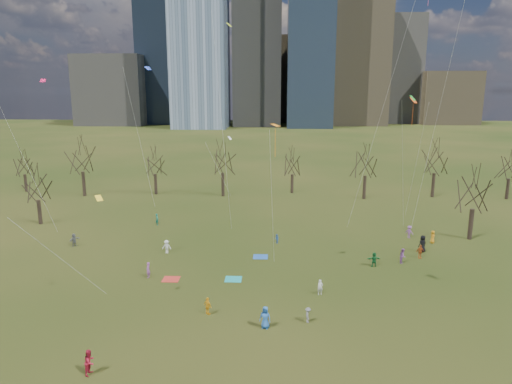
{
  "coord_description": "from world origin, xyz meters",
  "views": [
    {
      "loc": [
        2.22,
        -36.59,
        17.8
      ],
      "look_at": [
        0.0,
        12.0,
        7.0
      ],
      "focal_mm": 32.0,
      "sensor_mm": 36.0,
      "label": 1
    }
  ],
  "objects_px": {
    "blanket_navy": "(260,257)",
    "blanket_crimson": "(171,279)",
    "person_0": "(265,317)",
    "person_1": "(320,287)",
    "person_2": "(90,362)",
    "person_4": "(208,306)",
    "blanket_teal": "(233,279)"
  },
  "relations": [
    {
      "from": "blanket_navy",
      "to": "blanket_crimson",
      "type": "distance_m",
      "value": 10.64
    },
    {
      "from": "blanket_teal",
      "to": "person_0",
      "type": "bearing_deg",
      "value": -70.03
    },
    {
      "from": "blanket_crimson",
      "to": "person_0",
      "type": "bearing_deg",
      "value": -43.43
    },
    {
      "from": "person_1",
      "to": "person_4",
      "type": "bearing_deg",
      "value": -174.61
    },
    {
      "from": "blanket_crimson",
      "to": "person_1",
      "type": "distance_m",
      "value": 14.36
    },
    {
      "from": "blanket_navy",
      "to": "blanket_crimson",
      "type": "height_order",
      "value": "same"
    },
    {
      "from": "blanket_teal",
      "to": "person_1",
      "type": "distance_m",
      "value": 8.64
    },
    {
      "from": "blanket_crimson",
      "to": "person_2",
      "type": "distance_m",
      "value": 15.28
    },
    {
      "from": "blanket_crimson",
      "to": "person_2",
      "type": "bearing_deg",
      "value": -96.54
    },
    {
      "from": "blanket_navy",
      "to": "person_4",
      "type": "bearing_deg",
      "value": -105.88
    },
    {
      "from": "person_1",
      "to": "person_2",
      "type": "bearing_deg",
      "value": -160.17
    },
    {
      "from": "blanket_navy",
      "to": "person_2",
      "type": "xyz_separation_m",
      "value": [
        -10.16,
        -21.66,
        0.84
      ]
    },
    {
      "from": "person_0",
      "to": "person_2",
      "type": "bearing_deg",
      "value": -136.08
    },
    {
      "from": "blanket_teal",
      "to": "person_4",
      "type": "bearing_deg",
      "value": -101.05
    },
    {
      "from": "person_1",
      "to": "person_4",
      "type": "xyz_separation_m",
      "value": [
        -9.47,
        -4.17,
        0.04
      ]
    },
    {
      "from": "person_2",
      "to": "person_4",
      "type": "distance_m",
      "value": 10.44
    },
    {
      "from": "blanket_teal",
      "to": "person_0",
      "type": "distance_m",
      "value": 9.75
    },
    {
      "from": "blanket_teal",
      "to": "blanket_navy",
      "type": "xyz_separation_m",
      "value": [
        2.41,
        6.21,
        0.0
      ]
    },
    {
      "from": "blanket_teal",
      "to": "blanket_crimson",
      "type": "distance_m",
      "value": 6.02
    },
    {
      "from": "blanket_crimson",
      "to": "person_4",
      "type": "distance_m",
      "value": 8.31
    },
    {
      "from": "person_0",
      "to": "person_2",
      "type": "relative_size",
      "value": 1.04
    },
    {
      "from": "person_0",
      "to": "person_1",
      "type": "distance_m",
      "value": 7.76
    },
    {
      "from": "person_2",
      "to": "person_0",
      "type": "bearing_deg",
      "value": -51.95
    },
    {
      "from": "blanket_navy",
      "to": "person_2",
      "type": "distance_m",
      "value": 23.94
    },
    {
      "from": "blanket_navy",
      "to": "blanket_crimson",
      "type": "relative_size",
      "value": 1.0
    },
    {
      "from": "blanket_navy",
      "to": "person_0",
      "type": "distance_m",
      "value": 15.39
    },
    {
      "from": "person_0",
      "to": "person_1",
      "type": "height_order",
      "value": "person_0"
    },
    {
      "from": "blanket_teal",
      "to": "person_2",
      "type": "height_order",
      "value": "person_2"
    },
    {
      "from": "person_0",
      "to": "person_1",
      "type": "xyz_separation_m",
      "value": [
        4.76,
        6.14,
        -0.19
      ]
    },
    {
      "from": "person_1",
      "to": "blanket_crimson",
      "type": "bearing_deg",
      "value": 150.77
    },
    {
      "from": "person_1",
      "to": "person_0",
      "type": "bearing_deg",
      "value": -146.16
    },
    {
      "from": "blanket_navy",
      "to": "person_4",
      "type": "relative_size",
      "value": 1.08
    }
  ]
}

